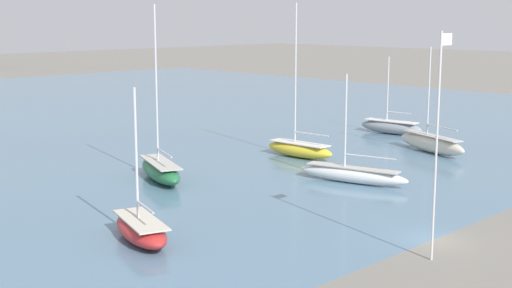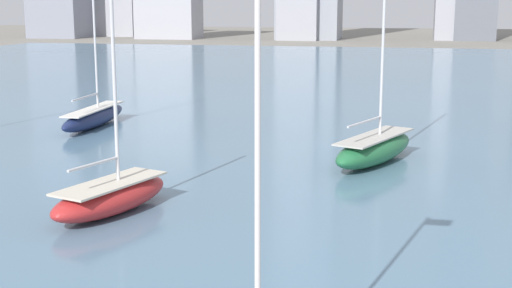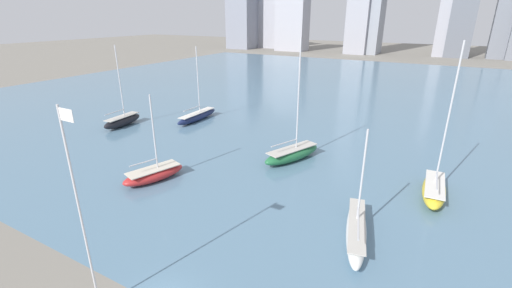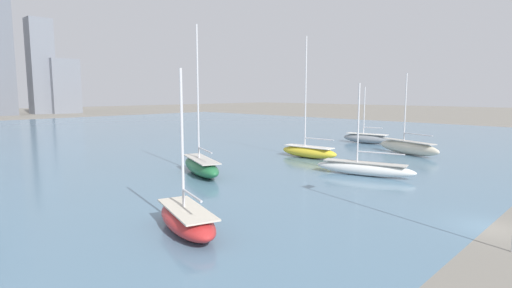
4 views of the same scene
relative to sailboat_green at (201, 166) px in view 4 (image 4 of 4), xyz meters
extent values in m
plane|color=gray|center=(2.22, -26.86, -1.00)|extent=(500.00, 500.00, 0.00)
cube|color=slate|center=(2.22, 43.14, -0.99)|extent=(180.00, 140.00, 0.00)
cube|color=slate|center=(33.84, 148.87, 18.66)|extent=(9.33, 7.26, 39.31)
cube|color=slate|center=(41.72, 147.79, 10.59)|extent=(11.76, 10.60, 23.17)
ellipsoid|color=#236B3D|center=(0.00, 0.00, -0.12)|extent=(5.75, 9.61, 1.75)
cube|color=#BCB7AD|center=(0.00, 0.00, 0.71)|extent=(4.72, 7.88, 0.10)
cube|color=#2D2D33|center=(0.00, 0.00, -0.60)|extent=(0.78, 1.63, 0.79)
cylinder|color=silver|center=(0.26, 0.65, 7.77)|extent=(0.18, 0.18, 14.03)
cylinder|color=silver|center=(-0.57, -1.43, 1.86)|extent=(1.80, 4.21, 0.14)
ellipsoid|color=beige|center=(29.39, -9.98, -0.04)|extent=(5.19, 10.53, 1.91)
cube|color=#BCB7AD|center=(29.39, -9.98, 0.87)|extent=(4.26, 8.64, 0.10)
cube|color=#2D2D33|center=(29.39, -9.98, -0.56)|extent=(0.80, 1.85, 0.86)
cylinder|color=silver|center=(29.66, -9.23, 5.70)|extent=(0.18, 0.18, 9.56)
cylinder|color=silver|center=(28.83, -11.53, 2.02)|extent=(1.80, 4.65, 0.14)
ellipsoid|color=yellow|center=(17.14, -1.59, -0.21)|extent=(2.67, 8.59, 1.57)
cube|color=silver|center=(17.14, -1.59, 0.52)|extent=(2.19, 7.05, 0.10)
cube|color=#2D2D33|center=(17.14, -1.59, -0.64)|extent=(0.23, 1.54, 0.70)
cylinder|color=silver|center=(17.11, -0.95, 7.85)|extent=(0.18, 0.18, 14.55)
cylinder|color=silver|center=(17.20, -3.16, 1.67)|extent=(0.34, 4.42, 0.14)
ellipsoid|color=#B72828|center=(-11.76, -13.40, -0.23)|extent=(4.73, 7.88, 1.52)
cube|color=beige|center=(-11.76, -13.40, 0.48)|extent=(3.88, 6.46, 0.10)
cube|color=#2D2D33|center=(-11.76, -13.40, -0.65)|extent=(0.57, 1.33, 0.68)
cylinder|color=silver|center=(-11.59, -12.86, 4.87)|extent=(0.18, 0.18, 8.68)
cylinder|color=silver|center=(-12.09, -14.41, 1.63)|extent=(1.15, 3.15, 0.14)
ellipsoid|color=gray|center=(36.83, 0.43, -0.15)|extent=(2.91, 8.73, 1.68)
cube|color=silver|center=(36.83, 0.43, 0.64)|extent=(2.38, 7.15, 0.10)
cube|color=#2D2D33|center=(36.83, 0.43, -0.61)|extent=(0.31, 1.55, 0.75)
cylinder|color=silver|center=(36.77, 1.07, 4.71)|extent=(0.18, 0.18, 8.05)
cylinder|color=silver|center=(36.93, -0.59, 1.79)|extent=(0.46, 3.33, 0.14)
ellipsoid|color=white|center=(11.70, -12.82, -0.27)|extent=(4.11, 10.61, 1.44)
cube|color=#BCB7AD|center=(11.70, -12.82, 0.40)|extent=(3.37, 8.70, 0.10)
cube|color=#2D2D33|center=(11.70, -12.82, -0.67)|extent=(0.60, 1.88, 0.65)
cylinder|color=silver|center=(11.52, -12.06, 4.59)|extent=(0.18, 0.18, 8.29)
cylinder|color=silver|center=(12.08, -14.41, 1.55)|extent=(1.27, 4.73, 0.14)
camera|label=1|loc=(-38.27, -50.99, 13.72)|focal=50.00mm
camera|label=2|loc=(1.94, -43.99, 9.01)|focal=50.00mm
camera|label=3|loc=(16.42, -39.09, 17.29)|focal=24.00mm
camera|label=4|loc=(-26.24, -33.28, 7.69)|focal=28.00mm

